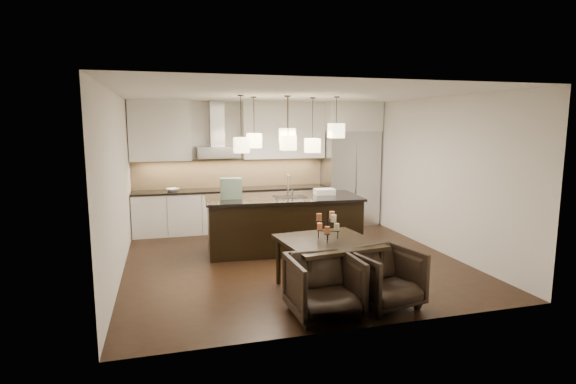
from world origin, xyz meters
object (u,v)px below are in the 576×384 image
object	(u,v)px
island_body	(283,225)
refrigerator	(350,178)
armchair_right	(384,278)
armchair_left	(324,286)
dining_table	(327,266)

from	to	relation	value
island_body	refrigerator	bearing A→B (deg)	44.30
refrigerator	armchair_right	bearing A→B (deg)	-108.01
armchair_right	refrigerator	bearing A→B (deg)	60.03
armchair_left	armchair_right	xyz separation A→B (m)	(0.85, 0.10, -0.00)
dining_table	armchair_left	xyz separation A→B (m)	(-0.33, -0.77, 0.01)
armchair_left	dining_table	bearing A→B (deg)	64.88
refrigerator	dining_table	size ratio (longest dim) A/B	1.76
island_body	armchair_right	world-z (taller)	island_body
refrigerator	dining_table	bearing A→B (deg)	-117.18
armchair_right	armchair_left	bearing A→B (deg)	174.44
island_body	armchair_right	size ratio (longest dim) A/B	3.31
dining_table	refrigerator	bearing A→B (deg)	56.42
refrigerator	dining_table	distance (m)	4.47
dining_table	armchair_right	bearing A→B (deg)	-58.95
dining_table	armchair_left	bearing A→B (deg)	-119.78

